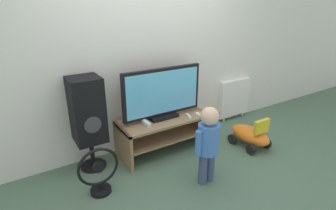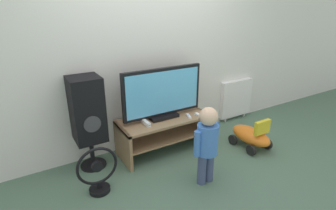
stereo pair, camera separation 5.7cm
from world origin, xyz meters
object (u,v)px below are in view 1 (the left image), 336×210
(game_console, at_px, (146,123))
(remote_primary, at_px, (188,116))
(speaker_tower, at_px, (87,112))
(radiator, at_px, (234,98))
(floor_fan, at_px, (99,173))
(television, at_px, (163,94))
(ride_on_toy, at_px, (250,135))
(child, at_px, (208,139))

(game_console, height_order, remote_primary, game_console)
(game_console, distance_m, remote_primary, 0.57)
(speaker_tower, relative_size, radiator, 1.64)
(remote_primary, height_order, radiator, radiator)
(game_console, bearing_deg, floor_fan, -155.27)
(game_console, height_order, radiator, radiator)
(television, distance_m, game_console, 0.41)
(television, height_order, speaker_tower, television)
(game_console, xyz_separation_m, floor_fan, (-0.70, -0.32, -0.25))
(game_console, height_order, speaker_tower, speaker_tower)
(ride_on_toy, bearing_deg, game_console, 159.97)
(television, relative_size, ride_on_toy, 1.80)
(remote_primary, distance_m, speaker_tower, 1.23)
(television, bearing_deg, remote_primary, -27.84)
(speaker_tower, height_order, ride_on_toy, speaker_tower)
(floor_fan, relative_size, ride_on_toy, 0.86)
(child, bearing_deg, floor_fan, 157.87)
(game_console, relative_size, radiator, 0.28)
(child, height_order, radiator, child)
(speaker_tower, distance_m, ride_on_toy, 2.09)
(ride_on_toy, bearing_deg, radiator, 58.74)
(remote_primary, bearing_deg, speaker_tower, 168.65)
(child, bearing_deg, radiator, 35.82)
(television, bearing_deg, floor_fan, -157.79)
(television, height_order, remote_primary, television)
(television, distance_m, radiator, 1.57)
(floor_fan, bearing_deg, speaker_tower, 81.32)
(game_console, bearing_deg, radiator, 10.02)
(remote_primary, xyz_separation_m, child, (-0.24, -0.66, 0.04))
(child, bearing_deg, ride_on_toy, 14.98)
(remote_primary, relative_size, radiator, 0.20)
(floor_fan, distance_m, radiator, 2.56)
(remote_primary, relative_size, floor_fan, 0.27)
(radiator, bearing_deg, floor_fan, -165.62)
(ride_on_toy, bearing_deg, remote_primary, 151.37)
(television, xyz_separation_m, floor_fan, (-0.98, -0.40, -0.54))
(television, xyz_separation_m, game_console, (-0.28, -0.08, -0.29))
(game_console, relative_size, ride_on_toy, 0.31)
(speaker_tower, bearing_deg, remote_primary, -11.35)
(radiator, bearing_deg, game_console, -169.98)
(floor_fan, bearing_deg, remote_primary, 11.06)
(television, relative_size, child, 1.23)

